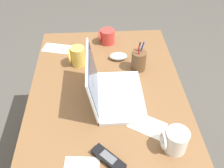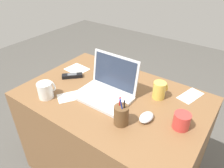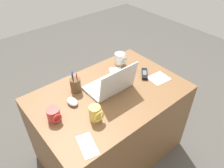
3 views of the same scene
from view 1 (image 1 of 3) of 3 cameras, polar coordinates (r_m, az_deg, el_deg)
name	(u,v)px [view 1 (image 1 of 3)]	position (r m, az deg, el deg)	size (l,w,h in m)	color
ground_plane	(109,167)	(1.79, -0.78, -18.48)	(6.00, 6.00, 0.00)	#4C4944
desk	(108,137)	(1.48, -0.91, -11.91)	(1.13, 0.75, 0.71)	brown
laptop	(111,90)	(1.15, -0.13, -1.45)	(0.33, 0.25, 0.24)	silver
computer_mouse	(118,56)	(1.41, 1.43, 6.35)	(0.06, 0.10, 0.03)	silver
coffee_mug_white	(77,56)	(1.36, -7.92, 6.30)	(0.08, 0.09, 0.11)	#E0BC4C
coffee_mug_tall	(107,36)	(1.53, -1.15, 10.79)	(0.08, 0.10, 0.09)	#C63833
coffee_mug_spare	(175,141)	(1.01, 14.23, -12.40)	(0.09, 0.10, 0.10)	white
cordless_phone	(108,159)	(0.98, -0.82, -16.69)	(0.13, 0.13, 0.03)	black
pen_holder	(139,60)	(1.32, 6.10, 5.37)	(0.08, 0.08, 0.17)	brown
paper_note_near_laptop	(147,125)	(1.09, 8.08, -9.32)	(0.10, 0.15, 0.00)	white
paper_note_right	(58,48)	(1.53, -12.33, 7.92)	(0.09, 0.17, 0.00)	white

